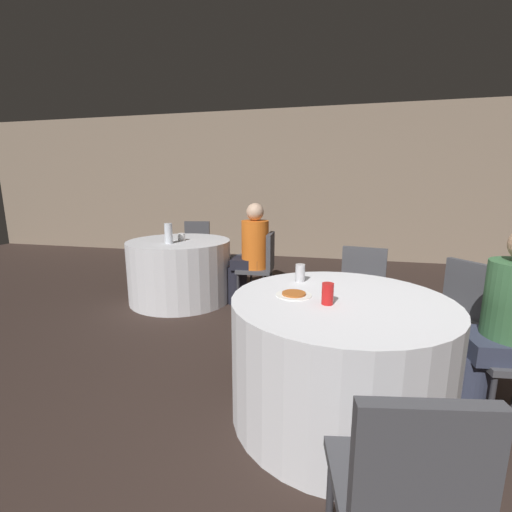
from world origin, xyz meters
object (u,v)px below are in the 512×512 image
at_px(bottle_far, 169,233).
at_px(table_far, 180,270).
at_px(chair_far_east, 263,262).
at_px(person_green_jacket, 503,328).
at_px(table_near, 338,357).
at_px(chair_near_north, 361,287).
at_px(soda_can_red, 328,294).
at_px(chair_far_northeast, 252,251).
at_px(chair_near_south, 406,487).
at_px(pizza_plate_near, 294,294).
at_px(person_orange_shirt, 249,255).
at_px(chair_near_northeast, 459,309).
at_px(soda_can_silver, 300,273).
at_px(chair_far_north, 196,244).

bearing_deg(bottle_far, table_far, 86.28).
distance_m(chair_far_east, person_green_jacket, 2.48).
bearing_deg(table_near, chair_near_north, 79.64).
bearing_deg(soda_can_red, chair_far_northeast, 112.44).
bearing_deg(chair_near_south, pizza_plate_near, 104.00).
xyz_separation_m(person_orange_shirt, person_green_jacket, (1.93, -1.72, 0.00)).
bearing_deg(person_orange_shirt, pizza_plate_near, -160.96).
bearing_deg(chair_near_south, chair_far_east, 99.90).
distance_m(chair_near_south, chair_near_northeast, 1.81).
distance_m(table_near, soda_can_red, 0.45).
xyz_separation_m(table_near, soda_can_silver, (-0.28, 0.31, 0.43)).
bearing_deg(person_green_jacket, person_orange_shirt, 41.47).
height_order(chair_far_northeast, pizza_plate_near, chair_far_northeast).
height_order(chair_near_north, person_orange_shirt, person_orange_shirt).
bearing_deg(chair_far_north, soda_can_red, 113.34).
distance_m(chair_far_north, soda_can_red, 3.55).
relative_size(table_near, chair_far_east, 1.51).
xyz_separation_m(table_far, chair_near_south, (2.08, -2.82, 0.15)).
distance_m(chair_near_north, soda_can_silver, 0.91).
bearing_deg(soda_can_red, soda_can_silver, 114.90).
bearing_deg(pizza_plate_near, table_near, 0.07).
xyz_separation_m(table_near, person_green_jacket, (0.90, 0.11, 0.23)).
bearing_deg(table_far, soda_can_silver, -42.18).
height_order(chair_far_east, pizza_plate_near, chair_far_east).
height_order(person_green_jacket, bottle_far, person_green_jacket).
xyz_separation_m(chair_near_northeast, person_orange_shirt, (-1.87, 1.19, 0.08)).
relative_size(table_near, soda_can_red, 10.66).
bearing_deg(soda_can_silver, person_green_jacket, -9.98).
relative_size(chair_far_north, soda_can_red, 7.05).
distance_m(chair_near_northeast, chair_far_north, 3.65).
bearing_deg(bottle_far, pizza_plate_near, -43.76).
distance_m(pizza_plate_near, bottle_far, 2.26).
distance_m(chair_far_east, soda_can_red, 2.12).
relative_size(chair_near_northeast, person_green_jacket, 0.73).
bearing_deg(table_near, pizza_plate_near, -179.93).
distance_m(chair_far_east, chair_far_northeast, 0.72).
bearing_deg(person_green_jacket, chair_near_northeast, -0.82).
bearing_deg(soda_can_silver, soda_can_red, -65.10).
bearing_deg(person_green_jacket, pizza_plate_near, 88.42).
bearing_deg(bottle_far, chair_near_south, -51.12).
height_order(table_near, chair_near_northeast, chair_near_northeast).
relative_size(chair_far_east, soda_can_red, 7.05).
distance_m(chair_near_northeast, pizza_plate_near, 1.32).
relative_size(chair_near_north, chair_far_northeast, 1.00).
height_order(table_near, chair_far_north, chair_far_north).
distance_m(table_near, chair_far_east, 2.04).
bearing_deg(chair_near_northeast, table_far, 30.25).
relative_size(chair_far_east, bottle_far, 3.72).
xyz_separation_m(chair_near_south, soda_can_silver, (-0.47, 1.36, 0.29)).
height_order(table_near, soda_can_red, soda_can_red).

